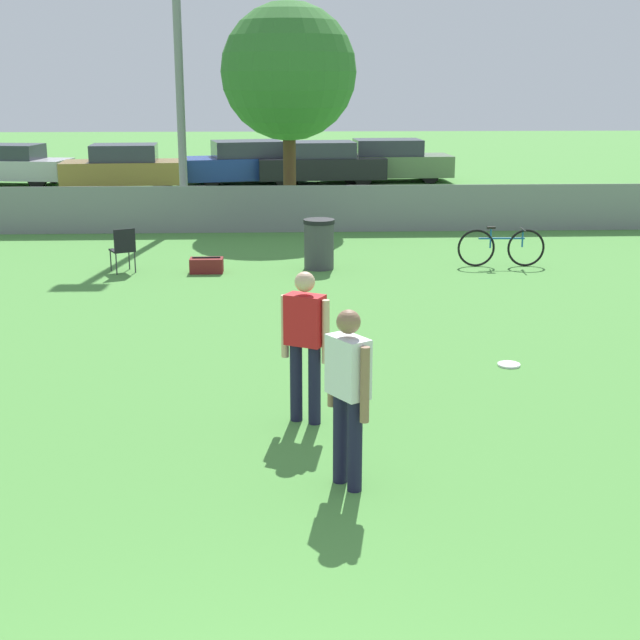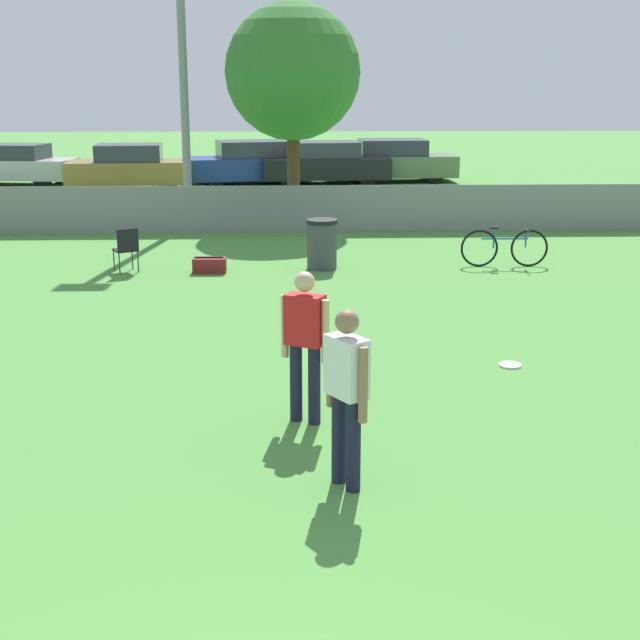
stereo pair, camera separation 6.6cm
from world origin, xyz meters
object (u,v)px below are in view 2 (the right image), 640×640
at_px(bicycle_sideline, 504,248).
at_px(parked_car_tan, 130,168).
at_px(player_receiver_white, 346,387).
at_px(trash_bin, 322,244).
at_px(gear_bag_sideline, 210,265).
at_px(light_pole, 181,13).
at_px(tree_near_pole, 293,72).
at_px(parked_car_silver, 16,165).
at_px(player_thrower_red, 305,337).
at_px(folding_chair_sideline, 126,247).
at_px(parked_car_olive, 392,161).
at_px(parked_car_dark, 325,163).
at_px(parked_car_blue, 252,163).
at_px(frisbee_disc, 510,365).

xyz_separation_m(bicycle_sideline, parked_car_tan, (-9.28, 12.79, 0.34)).
xyz_separation_m(player_receiver_white, bicycle_sideline, (3.66, 9.46, -0.56)).
relative_size(trash_bin, gear_bag_sideline, 1.54).
height_order(light_pole, parked_car_tan, light_pole).
relative_size(tree_near_pole, parked_car_silver, 1.28).
bearing_deg(gear_bag_sideline, player_receiver_white, -77.88).
xyz_separation_m(tree_near_pole, gear_bag_sideline, (-1.63, -6.21, -3.52)).
distance_m(player_thrower_red, folding_chair_sideline, 8.29).
distance_m(gear_bag_sideline, parked_car_silver, 16.56).
bearing_deg(bicycle_sideline, parked_car_olive, 93.41).
bearing_deg(folding_chair_sideline, parked_car_dark, -133.44).
bearing_deg(player_thrower_red, light_pole, 129.89).
bearing_deg(tree_near_pole, parked_car_blue, 99.15).
distance_m(player_thrower_red, parked_car_olive, 23.02).
distance_m(player_receiver_white, parked_car_blue, 23.94).
distance_m(folding_chair_sideline, bicycle_sideline, 7.17).
height_order(tree_near_pole, parked_car_tan, tree_near_pole).
xyz_separation_m(frisbee_disc, parked_car_blue, (-4.00, 20.54, 0.68)).
xyz_separation_m(trash_bin, parked_car_silver, (-9.90, 14.33, 0.20)).
bearing_deg(tree_near_pole, trash_bin, -85.31).
relative_size(player_thrower_red, bicycle_sideline, 0.96).
height_order(light_pole, player_receiver_white, light_pole).
relative_size(light_pole, parked_car_olive, 1.88).
bearing_deg(trash_bin, tree_near_pole, 94.69).
distance_m(frisbee_disc, gear_bag_sideline, 7.18).
bearing_deg(parked_car_olive, light_pole, -125.55).
bearing_deg(gear_bag_sideline, parked_car_silver, 118.04).
xyz_separation_m(parked_car_silver, parked_car_blue, (8.03, 0.14, 0.02)).
distance_m(gear_bag_sideline, parked_car_blue, 14.77).
relative_size(bicycle_sideline, trash_bin, 1.78).
height_order(folding_chair_sideline, parked_car_dark, parked_car_dark).
relative_size(frisbee_disc, parked_car_tan, 0.07).
distance_m(player_thrower_red, player_receiver_white, 1.59).
relative_size(parked_car_silver, parked_car_tan, 1.02).
relative_size(folding_chair_sideline, parked_car_tan, 0.20).
xyz_separation_m(light_pole, tree_near_pole, (2.60, 0.57, -1.33)).
height_order(bicycle_sideline, parked_car_olive, parked_car_olive).
bearing_deg(parked_car_dark, tree_near_pole, -102.40).
bearing_deg(parked_car_dark, light_pole, -117.44).
distance_m(trash_bin, parked_car_blue, 14.59).
bearing_deg(parked_car_olive, bicycle_sideline, -90.99).
xyz_separation_m(frisbee_disc, parked_car_tan, (-7.92, 18.90, 0.70)).
bearing_deg(parked_car_dark, frisbee_disc, -90.32).
bearing_deg(tree_near_pole, player_thrower_red, -89.97).
xyz_separation_m(light_pole, player_receiver_white, (2.94, -14.77, -4.06)).
bearing_deg(parked_car_silver, player_receiver_white, -58.90).
bearing_deg(player_thrower_red, parked_car_silver, 141.72).
bearing_deg(frisbee_disc, player_thrower_red, -145.68).
relative_size(player_receiver_white, parked_car_dark, 0.36).
bearing_deg(light_pole, tree_near_pole, 12.45).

